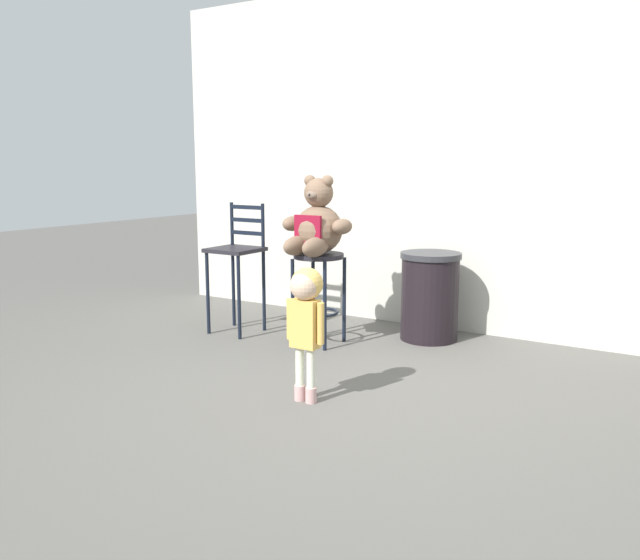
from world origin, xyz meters
TOP-DOWN VIEW (x-y plane):
  - ground_plane at (0.00, 0.00)m, footprint 24.00×24.00m
  - building_wall at (0.00, 2.24)m, footprint 6.46×0.30m
  - bar_stool_with_teddy at (-0.90, 1.04)m, footprint 0.43×0.43m
  - teddy_bear at (-0.90, 1.01)m, footprint 0.63×0.57m
  - child_walking at (-0.22, -0.19)m, footprint 0.28×0.22m
  - trash_bin at (-0.14, 1.67)m, footprint 0.53×0.53m
  - bar_chair_empty at (-1.74, 1.00)m, footprint 0.43×0.43m

SIDE VIEW (x-z plane):
  - ground_plane at x=0.00m, z-range 0.00..0.00m
  - trash_bin at x=-0.14m, z-range 0.00..0.78m
  - bar_stool_with_teddy at x=-0.90m, z-range 0.18..0.96m
  - child_walking at x=-0.22m, z-range 0.20..1.08m
  - bar_chair_empty at x=-1.74m, z-range 0.11..1.28m
  - teddy_bear at x=-0.90m, z-range 0.69..1.35m
  - building_wall at x=0.00m, z-range 0.00..3.19m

